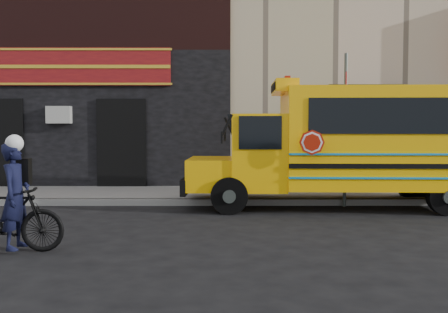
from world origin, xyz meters
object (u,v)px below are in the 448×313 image
at_px(school_bus, 353,143).
at_px(bicycle, 8,219).
at_px(sign_pole, 345,123).
at_px(cyclist, 16,199).

xyz_separation_m(school_bus, bicycle, (-6.17, -4.18, -1.01)).
distance_m(sign_pole, cyclist, 7.46).
bearing_deg(sign_pole, school_bus, -58.46).
height_order(sign_pole, cyclist, sign_pole).
xyz_separation_m(sign_pole, bicycle, (-6.04, -4.38, -1.46)).
bearing_deg(bicycle, sign_pole, -54.02).
distance_m(school_bus, sign_pole, 0.51).
xyz_separation_m(school_bus, sign_pole, (-0.13, 0.21, 0.45)).
distance_m(school_bus, bicycle, 7.52).
bearing_deg(school_bus, cyclist, -145.42).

